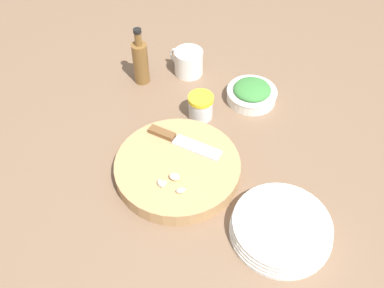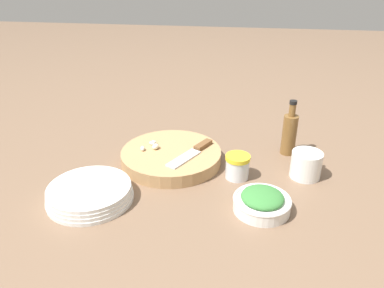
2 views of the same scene
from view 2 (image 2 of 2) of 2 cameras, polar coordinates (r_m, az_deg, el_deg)
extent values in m
plane|color=brown|center=(1.09, 0.72, -4.27)|extent=(5.00, 5.00, 0.00)
cylinder|color=tan|center=(1.13, -3.18, -1.90)|extent=(0.30, 0.30, 0.04)
cube|color=brown|center=(1.14, 1.71, -0.14)|extent=(0.05, 0.07, 0.01)
cube|color=silver|center=(1.07, -1.25, -2.18)|extent=(0.09, 0.12, 0.01)
ellipsoid|color=silver|center=(1.16, -5.92, 0.27)|extent=(0.02, 0.02, 0.01)
ellipsoid|color=#F1EBC9|center=(1.13, -5.56, -0.37)|extent=(0.02, 0.03, 0.02)
ellipsoid|color=silver|center=(1.13, -7.54, -0.67)|extent=(0.02, 0.02, 0.01)
ellipsoid|color=silver|center=(1.16, -6.14, 0.12)|extent=(0.02, 0.02, 0.01)
cylinder|color=silver|center=(0.94, 10.57, -9.08)|extent=(0.14, 0.14, 0.03)
torus|color=silver|center=(0.93, 10.65, -8.31)|extent=(0.14, 0.14, 0.01)
ellipsoid|color=#387A38|center=(0.93, 10.69, -7.95)|extent=(0.10, 0.10, 0.03)
cylinder|color=silver|center=(1.06, 6.91, -3.71)|extent=(0.07, 0.07, 0.06)
cylinder|color=yellow|center=(1.04, 7.01, -2.07)|extent=(0.07, 0.07, 0.01)
cylinder|color=silver|center=(1.09, 16.99, -3.04)|extent=(0.09, 0.09, 0.08)
torus|color=silver|center=(1.13, 18.19, -2.15)|extent=(0.04, 0.05, 0.05)
cylinder|color=silver|center=(1.00, -15.20, -7.94)|extent=(0.22, 0.22, 0.01)
cylinder|color=silver|center=(1.00, -15.27, -7.47)|extent=(0.22, 0.22, 0.01)
cylinder|color=silver|center=(0.99, -15.33, -6.99)|extent=(0.21, 0.21, 0.01)
cylinder|color=silver|center=(0.99, -15.40, -6.51)|extent=(0.21, 0.21, 0.01)
cylinder|color=brown|center=(1.20, 14.59, 1.35)|extent=(0.04, 0.04, 0.13)
cylinder|color=brown|center=(1.17, 15.05, 5.02)|extent=(0.02, 0.02, 0.04)
cylinder|color=black|center=(1.16, 15.19, 6.15)|extent=(0.02, 0.02, 0.01)
camera|label=1|loc=(1.30, -40.52, 32.70)|focal=40.00mm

